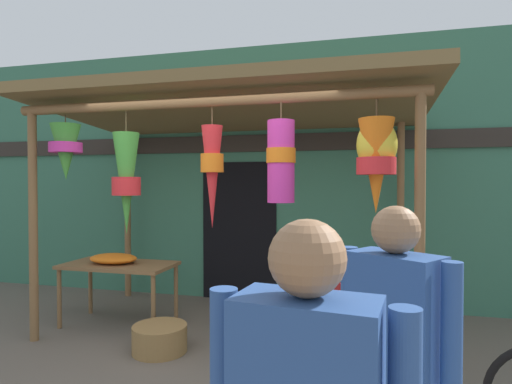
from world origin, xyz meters
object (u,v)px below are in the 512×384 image
object	(u,v)px
folding_chair	(324,321)
vendor_in_orange	(395,351)
display_table	(119,270)
flower_heap_on_table	(114,259)
wicker_basket_by_table	(160,338)

from	to	relation	value
folding_chair	vendor_in_orange	size ratio (longest dim) A/B	0.53
display_table	flower_heap_on_table	world-z (taller)	flower_heap_on_table
flower_heap_on_table	vendor_in_orange	size ratio (longest dim) A/B	0.37
flower_heap_on_table	wicker_basket_by_table	xyz separation A→B (m)	(0.91, -0.61, -0.66)
flower_heap_on_table	wicker_basket_by_table	world-z (taller)	flower_heap_on_table
wicker_basket_by_table	vendor_in_orange	world-z (taller)	vendor_in_orange
folding_chair	flower_heap_on_table	bearing A→B (deg)	162.92
display_table	flower_heap_on_table	bearing A→B (deg)	-163.43
wicker_basket_by_table	folding_chair	bearing A→B (deg)	-6.22
vendor_in_orange	display_table	bearing A→B (deg)	140.47
display_table	vendor_in_orange	size ratio (longest dim) A/B	0.82
flower_heap_on_table	wicker_basket_by_table	size ratio (longest dim) A/B	1.07
folding_chair	wicker_basket_by_table	world-z (taller)	folding_chair
folding_chair	wicker_basket_by_table	xyz separation A→B (m)	(-1.65, 0.18, -0.37)
display_table	wicker_basket_by_table	distance (m)	1.18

